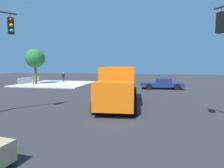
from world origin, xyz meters
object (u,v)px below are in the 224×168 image
at_px(delivery_truck, 119,85).
at_px(pickup_navy, 162,83).
at_px(pedestrian_near_corner, 63,76).
at_px(pedestrian_crossing, 33,78).
at_px(shade_tree_near, 35,59).

xyz_separation_m(delivery_truck, pickup_navy, (-10.37, 4.02, -0.78)).
bearing_deg(pedestrian_near_corner, pedestrian_crossing, -25.18).
xyz_separation_m(delivery_truck, pedestrian_near_corner, (-16.19, -12.53, -0.44)).
height_order(delivery_truck, pedestrian_crossing, delivery_truck).
height_order(pickup_navy, pedestrian_crossing, pedestrian_crossing).
xyz_separation_m(delivery_truck, shade_tree_near, (-12.07, -15.20, 2.59)).
bearing_deg(pickup_navy, delivery_truck, -21.19).
bearing_deg(pickup_navy, pedestrian_near_corner, -109.38).
relative_size(pickup_navy, shade_tree_near, 0.98).
bearing_deg(shade_tree_near, delivery_truck, 51.54).
height_order(delivery_truck, pickup_navy, delivery_truck).
relative_size(delivery_truck, pedestrian_near_corner, 4.87).
bearing_deg(pedestrian_near_corner, pickup_navy, 70.62).
relative_size(delivery_truck, pickup_navy, 1.49).
relative_size(pedestrian_near_corner, shade_tree_near, 0.30).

